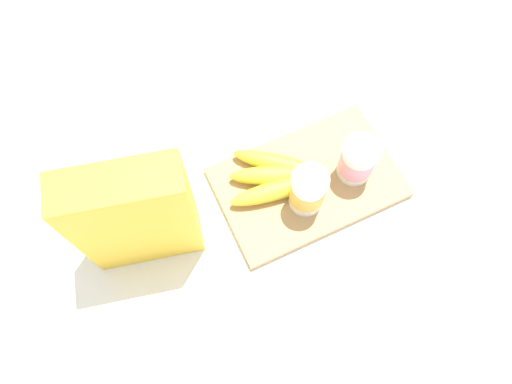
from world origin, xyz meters
TOP-DOWN VIEW (x-y plane):
  - ground_plane at (0.00, 0.00)m, footprint 2.40×2.40m
  - cutting_board at (0.00, 0.00)m, footprint 0.33×0.21m
  - cereal_box at (0.30, -0.02)m, footprint 0.19×0.11m
  - yogurt_cup_front at (-0.08, 0.02)m, footprint 0.07×0.07m
  - yogurt_cup_back at (0.02, 0.03)m, footprint 0.06×0.06m
  - banana_bunch at (0.05, -0.02)m, footprint 0.19×0.14m

SIDE VIEW (x-z plane):
  - ground_plane at x=0.00m, z-range 0.00..0.00m
  - cutting_board at x=0.00m, z-range 0.00..0.02m
  - banana_bunch at x=0.05m, z-range 0.02..0.05m
  - yogurt_cup_front at x=-0.08m, z-range 0.02..0.10m
  - yogurt_cup_back at x=0.02m, z-range 0.02..0.11m
  - cereal_box at x=0.30m, z-range 0.00..0.26m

